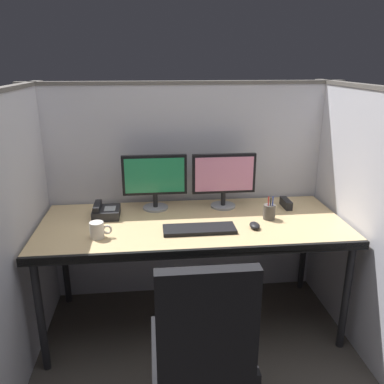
# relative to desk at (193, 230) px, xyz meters

# --- Properties ---
(ground_plane) EXTENTS (8.00, 8.00, 0.00)m
(ground_plane) POSITION_rel_desk_xyz_m (0.00, -0.29, -0.69)
(ground_plane) COLOR #423D38
(cubicle_partition_rear) EXTENTS (2.21, 0.06, 1.57)m
(cubicle_partition_rear) POSITION_rel_desk_xyz_m (0.00, 0.46, 0.10)
(cubicle_partition_rear) COLOR silver
(cubicle_partition_rear) RESTS_ON ground
(cubicle_partition_left) EXTENTS (0.06, 1.41, 1.57)m
(cubicle_partition_left) POSITION_rel_desk_xyz_m (-0.99, -0.09, 0.10)
(cubicle_partition_left) COLOR silver
(cubicle_partition_left) RESTS_ON ground
(cubicle_partition_right) EXTENTS (0.06, 1.41, 1.57)m
(cubicle_partition_right) POSITION_rel_desk_xyz_m (0.99, -0.09, 0.10)
(cubicle_partition_right) COLOR silver
(cubicle_partition_right) RESTS_ON ground
(desk) EXTENTS (1.90, 0.80, 0.74)m
(desk) POSITION_rel_desk_xyz_m (0.00, 0.00, 0.00)
(desk) COLOR tan
(desk) RESTS_ON ground
(office_chair) EXTENTS (0.52, 0.52, 0.97)m
(office_chair) POSITION_rel_desk_xyz_m (-0.05, -0.87, -0.33)
(office_chair) COLOR black
(office_chair) RESTS_ON ground
(monitor_left) EXTENTS (0.43, 0.17, 0.37)m
(monitor_left) POSITION_rel_desk_xyz_m (-0.23, 0.27, 0.27)
(monitor_left) COLOR gray
(monitor_left) RESTS_ON desk
(monitor_right) EXTENTS (0.43, 0.17, 0.37)m
(monitor_right) POSITION_rel_desk_xyz_m (0.24, 0.25, 0.27)
(monitor_right) COLOR gray
(monitor_right) RESTS_ON desk
(keyboard_main) EXTENTS (0.43, 0.15, 0.02)m
(keyboard_main) POSITION_rel_desk_xyz_m (0.02, -0.13, 0.06)
(keyboard_main) COLOR black
(keyboard_main) RESTS_ON desk
(computer_mouse) EXTENTS (0.06, 0.10, 0.04)m
(computer_mouse) POSITION_rel_desk_xyz_m (0.36, -0.13, 0.07)
(computer_mouse) COLOR black
(computer_mouse) RESTS_ON desk
(pen_cup) EXTENTS (0.08, 0.08, 0.16)m
(pen_cup) POSITION_rel_desk_xyz_m (0.49, 0.01, 0.10)
(pen_cup) COLOR #4C4742
(pen_cup) RESTS_ON desk
(coffee_mug) EXTENTS (0.13, 0.08, 0.09)m
(coffee_mug) POSITION_rel_desk_xyz_m (-0.56, -0.17, 0.10)
(coffee_mug) COLOR silver
(coffee_mug) RESTS_ON desk
(red_stapler) EXTENTS (0.04, 0.15, 0.06)m
(red_stapler) POSITION_rel_desk_xyz_m (0.67, 0.20, 0.08)
(red_stapler) COLOR black
(red_stapler) RESTS_ON desk
(desk_phone) EXTENTS (0.17, 0.19, 0.09)m
(desk_phone) POSITION_rel_desk_xyz_m (-0.55, 0.16, 0.08)
(desk_phone) COLOR black
(desk_phone) RESTS_ON desk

